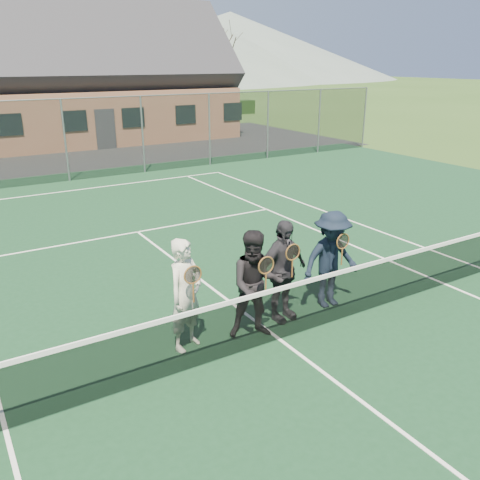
{
  "coord_description": "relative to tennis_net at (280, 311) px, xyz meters",
  "views": [
    {
      "loc": [
        -4.31,
        -5.82,
        4.29
      ],
      "look_at": [
        0.17,
        1.5,
        1.25
      ],
      "focal_mm": 38.0,
      "sensor_mm": 36.0,
      "label": 1
    }
  ],
  "objects": [
    {
      "name": "tree_c",
      "position": [
        2.0,
        33.0,
        5.25
      ],
      "size": [
        3.2,
        3.2,
        7.77
      ],
      "color": "#372314",
      "rests_on": "ground"
    },
    {
      "name": "court_markings",
      "position": [
        0.0,
        0.0,
        -0.51
      ],
      "size": [
        11.03,
        23.83,
        0.01
      ],
      "color": "white",
      "rests_on": "court_surface"
    },
    {
      "name": "hill_east",
      "position": [
        55.0,
        95.0,
        6.46
      ],
      "size": [
        90.0,
        90.0,
        14.0
      ],
      "primitive_type": "cone",
      "color": "slate",
      "rests_on": "ground"
    },
    {
      "name": "tennis_net",
      "position": [
        0.0,
        0.0,
        0.0
      ],
      "size": [
        11.68,
        0.08,
        1.1
      ],
      "color": "slate",
      "rests_on": "ground"
    },
    {
      "name": "player_d",
      "position": [
        1.5,
        0.54,
        0.38
      ],
      "size": [
        1.2,
        0.74,
        1.8
      ],
      "color": "black",
      "rests_on": "court_surface"
    },
    {
      "name": "player_a",
      "position": [
        -1.36,
        0.59,
        0.38
      ],
      "size": [
        0.78,
        0.66,
        1.8
      ],
      "color": "beige",
      "rests_on": "court_surface"
    },
    {
      "name": "tree_d",
      "position": [
        12.0,
        33.0,
        5.25
      ],
      "size": [
        3.2,
        3.2,
        7.77
      ],
      "color": "#371F14",
      "rests_on": "ground"
    },
    {
      "name": "tree_e",
      "position": [
        18.0,
        33.0,
        5.25
      ],
      "size": [
        3.2,
        3.2,
        7.77
      ],
      "color": "#3A2515",
      "rests_on": "ground"
    },
    {
      "name": "player_b",
      "position": [
        -0.24,
        0.34,
        0.38
      ],
      "size": [
        1.07,
        0.97,
        1.8
      ],
      "color": "black",
      "rests_on": "court_surface"
    },
    {
      "name": "ground",
      "position": [
        0.0,
        20.0,
        -0.54
      ],
      "size": [
        220.0,
        220.0,
        0.0
      ],
      "primitive_type": "plane",
      "color": "#2D4C1B",
      "rests_on": "ground"
    },
    {
      "name": "clubhouse",
      "position": [
        4.0,
        24.0,
        3.45
      ],
      "size": [
        15.6,
        8.2,
        7.7
      ],
      "color": "#9E6B4C",
      "rests_on": "ground"
    },
    {
      "name": "court_surface",
      "position": [
        0.0,
        0.0,
        -0.53
      ],
      "size": [
        30.0,
        30.0,
        0.02
      ],
      "primitive_type": "cube",
      "color": "#14381E",
      "rests_on": "ground"
    },
    {
      "name": "player_c",
      "position": [
        0.44,
        0.57,
        0.38
      ],
      "size": [
        1.1,
        0.58,
        1.8
      ],
      "color": "#28272D",
      "rests_on": "court_surface"
    },
    {
      "name": "perimeter_fence",
      "position": [
        0.0,
        13.5,
        0.99
      ],
      "size": [
        30.07,
        0.07,
        3.02
      ],
      "color": "slate",
      "rests_on": "ground"
    },
    {
      "name": "hill_centre",
      "position": [
        20.0,
        95.0,
        10.46
      ],
      "size": [
        120.0,
        120.0,
        22.0
      ],
      "primitive_type": "cone",
      "color": "slate",
      "rests_on": "ground"
    }
  ]
}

